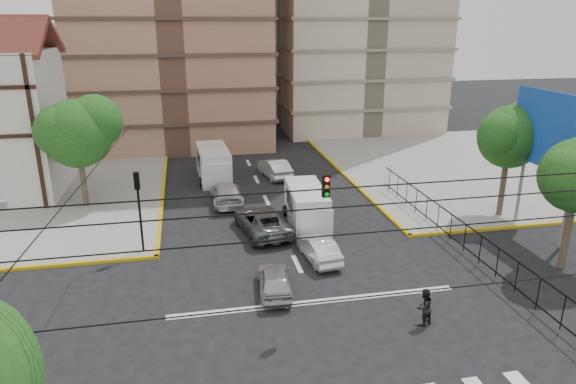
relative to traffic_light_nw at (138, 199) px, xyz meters
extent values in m
plane|color=black|center=(7.80, -7.80, -3.11)|extent=(160.00, 160.00, 0.00)
cube|color=gray|center=(27.80, 12.20, -3.04)|extent=(26.00, 26.00, 0.15)
cube|color=silver|center=(7.80, -6.60, -3.11)|extent=(13.00, 0.40, 0.01)
cylinder|color=slate|center=(22.30, -3.80, -0.96)|extent=(0.20, 0.20, 4.00)
cylinder|color=slate|center=(22.30, 0.20, -0.96)|extent=(0.20, 0.20, 4.00)
cube|color=silver|center=(22.30, -1.80, 3.04)|extent=(0.25, 6.00, 4.00)
cube|color=blue|center=(22.10, -1.80, 3.04)|extent=(0.08, 6.20, 4.20)
cylinder|color=#473828|center=(20.80, -5.80, -1.01)|extent=(0.36, 0.36, 4.20)
sphere|color=#1D4614|center=(20.08, -6.10, 1.91)|extent=(2.70, 2.70, 2.70)
cylinder|color=#473828|center=(21.80, 1.20, -0.87)|extent=(0.36, 0.36, 4.48)
sphere|color=#1D4614|center=(21.80, 1.20, 2.05)|extent=(3.80, 3.80, 3.80)
sphere|color=#1D4614|center=(22.75, 1.50, 2.62)|extent=(3.04, 3.04, 3.04)
sphere|color=#1D4614|center=(21.04, 0.90, 2.24)|extent=(2.85, 2.85, 2.85)
cylinder|color=#473828|center=(-4.20, 8.20, -1.01)|extent=(0.36, 0.36, 4.20)
sphere|color=#1D4614|center=(-4.20, 8.20, 1.89)|extent=(4.40, 4.40, 4.40)
sphere|color=#1D4614|center=(-3.10, 8.50, 2.55)|extent=(3.52, 3.52, 3.52)
sphere|color=#1D4614|center=(-5.08, 7.90, 2.11)|extent=(3.30, 3.30, 3.30)
cylinder|color=black|center=(0.00, 0.00, -1.21)|extent=(0.12, 0.12, 3.50)
cube|color=black|center=(0.00, 0.00, 0.99)|extent=(0.28, 0.22, 0.90)
sphere|color=#FF0C0C|center=(0.00, 0.00, 1.29)|extent=(0.17, 0.17, 0.17)
cube|color=black|center=(7.80, -7.80, 2.69)|extent=(0.28, 0.22, 0.90)
cylinder|color=black|center=(7.80, -16.80, 3.14)|extent=(18.00, 0.03, 0.03)
cube|color=silver|center=(9.49, 2.38, -1.94)|extent=(2.33, 5.19, 2.33)
cube|color=silver|center=(9.49, 0.35, -2.10)|extent=(2.00, 1.33, 1.62)
cube|color=black|center=(9.49, 0.00, -1.54)|extent=(1.88, 0.21, 0.91)
cylinder|color=black|center=(8.52, 0.76, -2.76)|extent=(0.25, 0.71, 0.71)
cylinder|color=black|center=(10.45, 0.76, -2.76)|extent=(0.25, 0.71, 0.71)
cylinder|color=black|center=(8.52, 4.01, -2.76)|extent=(0.25, 0.71, 0.71)
cylinder|color=black|center=(10.45, 4.01, -2.76)|extent=(0.25, 0.71, 0.71)
cube|color=silver|center=(4.55, 12.87, -1.85)|extent=(2.46, 5.60, 2.53)
cube|color=silver|center=(4.55, 10.68, -2.01)|extent=(2.15, 1.42, 1.76)
cube|color=black|center=(4.55, 10.29, -1.41)|extent=(2.04, 0.20, 0.99)
cylinder|color=black|center=(3.50, 11.12, -2.73)|extent=(0.25, 0.77, 0.77)
cylinder|color=black|center=(5.59, 11.12, -2.73)|extent=(0.25, 0.77, 0.77)
cylinder|color=black|center=(3.50, 14.63, -2.73)|extent=(0.25, 0.77, 0.77)
cylinder|color=black|center=(5.59, 14.63, -2.73)|extent=(0.25, 0.77, 0.77)
imported|color=#B3B2B7|center=(6.16, -5.37, -2.49)|extent=(1.76, 3.74, 1.24)
imported|color=white|center=(9.00, -2.51, -2.50)|extent=(1.70, 3.83, 1.22)
imported|color=#585B5F|center=(6.66, 1.63, -2.38)|extent=(3.22, 5.56, 1.46)
imported|color=silver|center=(5.05, 7.19, -2.40)|extent=(2.04, 4.90, 1.42)
imported|color=#252527|center=(11.04, 7.33, -2.46)|extent=(1.75, 3.90, 1.30)
imported|color=silver|center=(9.33, 12.59, -2.38)|extent=(2.29, 4.66, 1.47)
imported|color=black|center=(11.68, -9.17, -2.31)|extent=(0.96, 0.86, 1.61)
camera|label=1|loc=(2.65, -25.98, 8.78)|focal=32.00mm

